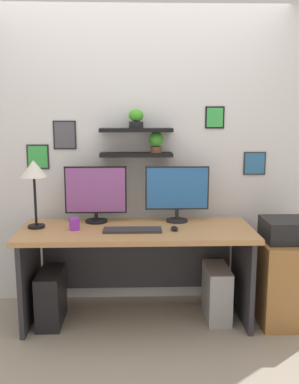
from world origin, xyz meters
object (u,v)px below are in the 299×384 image
object	(u,v)px
computer_mouse	(174,228)
monitor_left	(96,193)
computer_tower_left	(51,297)
drawer_cabinet	(285,280)
keyboard	(132,230)
monitor_right	(177,191)
computer_tower_right	(217,292)
printer	(288,230)
desk	(137,251)
desk_lamp	(34,173)
coffee_mug	(74,224)

from	to	relation	value
computer_mouse	monitor_left	bearing A→B (deg)	155.41
computer_tower_left	computer_mouse	bearing A→B (deg)	-1.92
computer_mouse	drawer_cabinet	distance (m)	0.99
monitor_left	keyboard	size ratio (longest dim) A/B	1.14
monitor_right	monitor_left	bearing A→B (deg)	180.00
computer_tower_left	keyboard	bearing A→B (deg)	-4.34
monitor_right	keyboard	distance (m)	0.53
drawer_cabinet	computer_tower_right	xyz separation A→B (m)	(-0.53, 0.06, -0.12)
drawer_cabinet	printer	distance (m)	0.41
desk	desk_lamp	size ratio (longest dim) A/B	3.41
monitor_left	desk_lamp	world-z (taller)	desk_lamp
computer_mouse	desk_lamp	size ratio (longest dim) A/B	0.17
monitor_left	computer_mouse	distance (m)	0.72
computer_mouse	computer_tower_right	size ratio (longest dim) A/B	0.21
monitor_right	drawer_cabinet	distance (m)	1.11
computer_tower_left	printer	bearing A→B (deg)	-0.52
desk_lamp	computer_tower_right	distance (m)	1.72
drawer_cabinet	desk_lamp	bearing A→B (deg)	177.04
keyboard	computer_tower_right	world-z (taller)	keyboard
keyboard	drawer_cabinet	world-z (taller)	keyboard
keyboard	computer_mouse	size ratio (longest dim) A/B	4.89
computer_tower_right	desk_lamp	bearing A→B (deg)	178.18
keyboard	coffee_mug	size ratio (longest dim) A/B	4.89
computer_tower_left	desk_lamp	bearing A→B (deg)	141.90
printer	computer_tower_left	bearing A→B (deg)	179.48
monitor_left	computer_tower_left	bearing A→B (deg)	-143.92
monitor_left	computer_tower_left	distance (m)	0.89
desk	coffee_mug	world-z (taller)	coffee_mug
computer_mouse	keyboard	bearing A→B (deg)	-177.05
monitor_right	keyboard	world-z (taller)	monitor_right
desk	keyboard	distance (m)	0.26
monitor_left	printer	xyz separation A→B (m)	(1.50, -0.27, -0.25)
keyboard	computer_tower_right	xyz separation A→B (m)	(0.67, 0.09, -0.55)
monitor_left	coffee_mug	distance (m)	0.34
desk	computer_tower_right	distance (m)	0.72
monitor_left	monitor_right	size ratio (longest dim) A/B	0.96
computer_mouse	drawer_cabinet	size ratio (longest dim) A/B	0.14
desk_lamp	computer_tower_left	size ratio (longest dim) A/B	1.26
desk	keyboard	bearing A→B (deg)	-103.53
monitor_right	computer_mouse	size ratio (longest dim) A/B	5.77
desk	drawer_cabinet	world-z (taller)	desk
monitor_left	coffee_mug	world-z (taller)	monitor_left
printer	computer_mouse	bearing A→B (deg)	-179.00
drawer_cabinet	printer	xyz separation A→B (m)	(0.00, -0.00, 0.41)
computer_mouse	computer_tower_left	bearing A→B (deg)	178.08
monitor_left	printer	size ratio (longest dim) A/B	1.32
monitor_left	desk_lamp	xyz separation A→B (m)	(-0.45, -0.17, 0.19)
desk	computer_tower_left	xyz separation A→B (m)	(-0.67, -0.09, -0.34)
drawer_cabinet	monitor_left	bearing A→B (deg)	169.90
monitor_right	coffee_mug	xyz separation A→B (m)	(-0.81, -0.24, -0.20)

